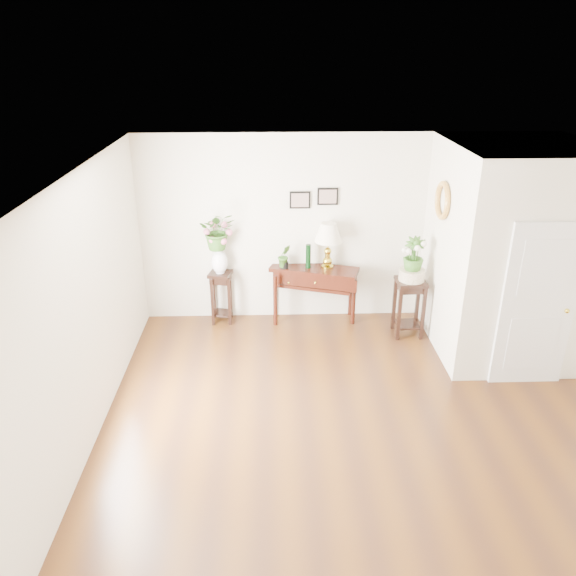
{
  "coord_description": "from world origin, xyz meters",
  "views": [
    {
      "loc": [
        -1.08,
        -5.15,
        3.97
      ],
      "look_at": [
        -0.87,
        1.3,
        1.1
      ],
      "focal_mm": 35.0,
      "sensor_mm": 36.0,
      "label": 1
    }
  ],
  "objects_px": {
    "console_table": "(314,294)",
    "plant_stand_b": "(409,307)",
    "table_lamp": "(328,245)",
    "plant_stand_a": "(221,297)"
  },
  "relations": [
    {
      "from": "console_table",
      "to": "table_lamp",
      "type": "relative_size",
      "value": 1.86
    },
    {
      "from": "console_table",
      "to": "plant_stand_a",
      "type": "xyz_separation_m",
      "value": [
        -1.4,
        0.0,
        -0.03
      ]
    },
    {
      "from": "table_lamp",
      "to": "console_table",
      "type": "bearing_deg",
      "value": 180.0
    },
    {
      "from": "plant_stand_a",
      "to": "plant_stand_b",
      "type": "distance_m",
      "value": 2.78
    },
    {
      "from": "table_lamp",
      "to": "plant_stand_a",
      "type": "relative_size",
      "value": 0.87
    },
    {
      "from": "console_table",
      "to": "plant_stand_b",
      "type": "xyz_separation_m",
      "value": [
        1.34,
        -0.5,
        -0.0
      ]
    },
    {
      "from": "table_lamp",
      "to": "plant_stand_a",
      "type": "xyz_separation_m",
      "value": [
        -1.59,
        0.0,
        -0.81
      ]
    },
    {
      "from": "console_table",
      "to": "plant_stand_b",
      "type": "distance_m",
      "value": 1.43
    },
    {
      "from": "plant_stand_a",
      "to": "plant_stand_b",
      "type": "bearing_deg",
      "value": -10.31
    },
    {
      "from": "console_table",
      "to": "plant_stand_b",
      "type": "relative_size",
      "value": 1.51
    }
  ]
}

